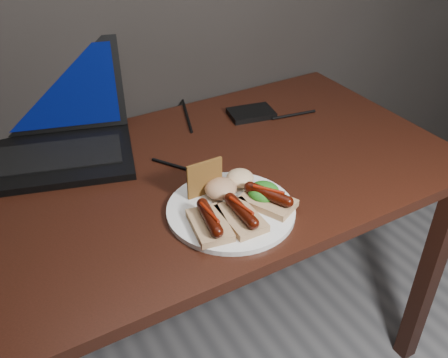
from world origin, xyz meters
TOP-DOWN VIEW (x-y plane):
  - desk at (0.00, 1.38)m, footprint 1.40×0.70m
  - laptop at (-0.21, 1.65)m, footprint 0.45×0.43m
  - hard_drive at (0.33, 1.57)m, footprint 0.14×0.11m
  - desk_cables at (0.01, 1.52)m, footprint 0.99×0.44m
  - plate at (0.04, 1.20)m, footprint 0.32×0.32m
  - bread_sausage_left at (-0.03, 1.17)m, footprint 0.09×0.13m
  - bread_sausage_center at (0.04, 1.15)m, footprint 0.07×0.12m
  - bread_sausage_right at (0.12, 1.17)m, footprint 0.11×0.13m
  - crispbread at (0.02, 1.28)m, footprint 0.09×0.01m
  - salad_greens at (0.12, 1.20)m, footprint 0.07×0.07m
  - salsa_mound at (0.05, 1.25)m, footprint 0.07×0.07m
  - coleslaw_mound at (0.11, 1.27)m, footprint 0.06×0.06m

SIDE VIEW (x-z plane):
  - desk at x=0.00m, z-range 0.29..1.04m
  - desk_cables at x=0.01m, z-range 0.75..0.76m
  - plate at x=0.04m, z-range 0.75..0.76m
  - hard_drive at x=0.33m, z-range 0.75..0.77m
  - bread_sausage_left at x=-0.03m, z-range 0.76..0.80m
  - bread_sausage_center at x=0.04m, z-range 0.76..0.80m
  - bread_sausage_right at x=0.12m, z-range 0.76..0.80m
  - coleslaw_mound at x=0.11m, z-range 0.76..0.80m
  - salad_greens at x=0.12m, z-range 0.76..0.80m
  - salsa_mound at x=0.05m, z-range 0.76..0.80m
  - laptop at x=-0.21m, z-range 0.68..0.93m
  - crispbread at x=0.02m, z-range 0.76..0.85m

